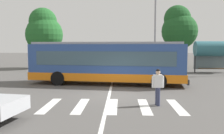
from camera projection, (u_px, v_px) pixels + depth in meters
ground_plane at (115, 95)px, 14.04m from camera, size 160.00×160.00×0.00m
city_transit_bus at (107, 62)px, 17.84m from camera, size 11.40×4.04×3.06m
pedestrian_crossing_street at (158, 85)px, 11.48m from camera, size 0.58×0.38×1.72m
parked_car_charcoal at (60, 62)px, 29.76m from camera, size 1.99×4.56×1.35m
parked_car_black at (82, 62)px, 30.13m from camera, size 2.01×4.57×1.35m
parked_car_white at (103, 62)px, 29.86m from camera, size 1.99×4.56×1.35m
parked_car_red at (126, 62)px, 29.89m from camera, size 1.94×4.53×1.35m
parked_car_champagne at (150, 62)px, 29.96m from camera, size 1.94×4.54×1.35m
bus_stop_shelter at (213, 49)px, 25.28m from camera, size 3.71×1.54×3.25m
twin_arm_street_lamp at (155, 19)px, 25.55m from camera, size 4.87×0.32×9.05m
background_tree_left at (44, 31)px, 30.09m from camera, size 4.50×4.50×7.41m
background_tree_right at (179, 27)px, 31.42m from camera, size 4.55×4.55×7.94m
crosswalk_painted_stripes at (113, 106)px, 11.41m from camera, size 6.37×2.99×0.01m
lane_center_line at (111, 89)px, 16.05m from camera, size 0.16×24.00×0.01m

